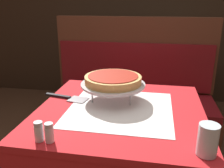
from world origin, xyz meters
TOP-DOWN VIEW (x-y plane):
  - dining_table_front at (0.00, 0.00)m, footprint 0.83×0.83m
  - dining_table_rear at (0.34, 1.64)m, footprint 0.76×0.76m
  - booth_bench at (-0.03, 0.86)m, footprint 1.40×0.52m
  - back_wall_panel at (0.00, 2.14)m, footprint 6.00×0.04m
  - pizza_pan_stand at (-0.06, 0.11)m, footprint 0.35×0.35m
  - deep_dish_pizza at (-0.06, 0.11)m, footprint 0.30×0.30m
  - pizza_server at (-0.31, 0.08)m, footprint 0.26×0.10m
  - water_glass_near at (0.36, -0.34)m, footprint 0.07×0.07m
  - salt_shaker at (-0.26, -0.36)m, footprint 0.04×0.04m
  - pepper_shaker at (-0.22, -0.36)m, footprint 0.03×0.03m
  - condiment_caddy at (0.35, 1.68)m, footprint 0.12×0.12m

SIDE VIEW (x-z plane):
  - booth_bench at x=-0.03m, z-range -0.24..0.90m
  - dining_table_rear at x=0.34m, z-range 0.26..1.01m
  - dining_table_front at x=0.00m, z-range 0.26..1.02m
  - pizza_server at x=-0.31m, z-range 0.76..0.77m
  - condiment_caddy at x=0.35m, z-range 0.71..0.86m
  - pepper_shaker at x=-0.22m, z-range 0.76..0.84m
  - salt_shaker at x=-0.26m, z-range 0.76..0.84m
  - water_glass_near at x=0.36m, z-range 0.76..0.87m
  - pizza_pan_stand at x=-0.06m, z-range 0.80..0.89m
  - deep_dish_pizza at x=-0.06m, z-range 0.85..0.90m
  - back_wall_panel at x=0.00m, z-range 0.00..2.40m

